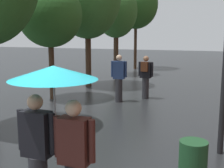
% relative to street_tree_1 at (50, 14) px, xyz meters
% --- Properties ---
extents(street_tree_1, '(2.37, 2.37, 4.39)m').
position_rel_street_tree_1_xyz_m(street_tree_1, '(0.00, 0.00, 0.00)').
color(street_tree_1, '#473323').
rests_on(street_tree_1, ground).
extents(street_tree_3, '(2.48, 2.48, 5.34)m').
position_rel_street_tree_1_xyz_m(street_tree_3, '(0.08, 7.01, 0.58)').
color(street_tree_3, '#473323').
rests_on(street_tree_3, ground).
extents(street_tree_4, '(2.99, 2.99, 6.05)m').
position_rel_street_tree_1_xyz_m(street_tree_4, '(0.31, 10.38, 1.23)').
color(street_tree_4, '#473323').
rests_on(street_tree_4, ground).
extents(couple_under_umbrella, '(1.16, 1.15, 2.09)m').
position_rel_street_tree_1_xyz_m(couple_under_umbrella, '(3.99, -6.36, -1.76)').
color(couple_under_umbrella, '#2D2D33').
rests_on(couple_under_umbrella, ground).
extents(litter_bin, '(0.44, 0.44, 0.85)m').
position_rel_street_tree_1_xyz_m(litter_bin, '(5.67, -5.08, -2.74)').
color(litter_bin, '#1E4C28').
rests_on(litter_bin, ground).
extents(pedestrian_walking_midground, '(0.59, 0.35, 1.73)m').
position_rel_street_tree_1_xyz_m(pedestrian_walking_midground, '(2.55, 0.42, -2.25)').
color(pedestrian_walking_midground, '#2D2D33').
rests_on(pedestrian_walking_midground, ground).
extents(pedestrian_walking_far, '(0.59, 0.35, 1.64)m').
position_rel_street_tree_1_xyz_m(pedestrian_walking_far, '(3.32, 1.27, -2.29)').
color(pedestrian_walking_far, '#2D2D33').
rests_on(pedestrian_walking_far, ground).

